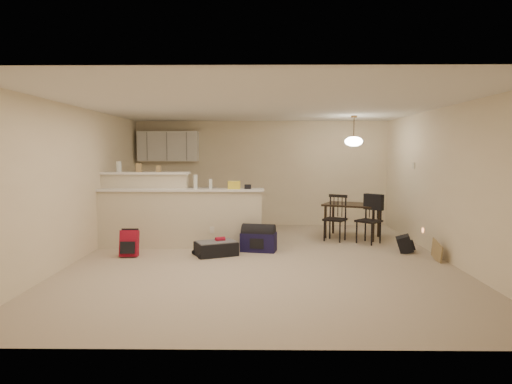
{
  "coord_description": "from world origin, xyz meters",
  "views": [
    {
      "loc": [
        0.0,
        -7.44,
        1.76
      ],
      "look_at": [
        -0.1,
        0.7,
        1.05
      ],
      "focal_mm": 32.0,
      "sensor_mm": 36.0,
      "label": 1
    }
  ],
  "objects_px": {
    "dining_chair_near": "(335,218)",
    "dining_table": "(352,208)",
    "dining_chair_far": "(369,220)",
    "suitcase": "(216,249)",
    "pendant_lamp": "(354,141)",
    "navy_duffel": "(259,242)",
    "black_daypack": "(405,244)",
    "red_backpack": "(129,243)"
  },
  "relations": [
    {
      "from": "dining_table",
      "to": "suitcase",
      "type": "bearing_deg",
      "value": -123.45
    },
    {
      "from": "black_daypack",
      "to": "dining_chair_far",
      "type": "bearing_deg",
      "value": 44.04
    },
    {
      "from": "dining_table",
      "to": "red_backpack",
      "type": "relative_size",
      "value": 3.0
    },
    {
      "from": "navy_duffel",
      "to": "pendant_lamp",
      "type": "bearing_deg",
      "value": 45.82
    },
    {
      "from": "dining_chair_near",
      "to": "suitcase",
      "type": "distance_m",
      "value": 2.62
    },
    {
      "from": "red_backpack",
      "to": "black_daypack",
      "type": "height_order",
      "value": "red_backpack"
    },
    {
      "from": "pendant_lamp",
      "to": "black_daypack",
      "type": "xyz_separation_m",
      "value": [
        0.65,
        -1.39,
        -1.85
      ]
    },
    {
      "from": "dining_chair_near",
      "to": "black_daypack",
      "type": "bearing_deg",
      "value": -14.6
    },
    {
      "from": "dining_table",
      "to": "black_daypack",
      "type": "height_order",
      "value": "dining_table"
    },
    {
      "from": "dining_chair_far",
      "to": "suitcase",
      "type": "xyz_separation_m",
      "value": [
        -2.85,
        -1.07,
        -0.35
      ]
    },
    {
      "from": "pendant_lamp",
      "to": "dining_chair_far",
      "type": "xyz_separation_m",
      "value": [
        0.2,
        -0.61,
        -1.52
      ]
    },
    {
      "from": "dining_chair_near",
      "to": "red_backpack",
      "type": "relative_size",
      "value": 2.07
    },
    {
      "from": "dining_chair_far",
      "to": "red_backpack",
      "type": "distance_m",
      "value": 4.47
    },
    {
      "from": "dining_chair_far",
      "to": "red_backpack",
      "type": "xyz_separation_m",
      "value": [
        -4.31,
        -1.16,
        -0.24
      ]
    },
    {
      "from": "pendant_lamp",
      "to": "dining_chair_near",
      "type": "bearing_deg",
      "value": -139.36
    },
    {
      "from": "dining_chair_far",
      "to": "navy_duffel",
      "type": "bearing_deg",
      "value": -116.64
    },
    {
      "from": "dining_table",
      "to": "dining_chair_near",
      "type": "bearing_deg",
      "value": -115.12
    },
    {
      "from": "pendant_lamp",
      "to": "suitcase",
      "type": "distance_m",
      "value": 3.66
    },
    {
      "from": "dining_chair_far",
      "to": "suitcase",
      "type": "relative_size",
      "value": 1.38
    },
    {
      "from": "pendant_lamp",
      "to": "navy_duffel",
      "type": "xyz_separation_m",
      "value": [
        -1.93,
        -1.34,
        -1.82
      ]
    },
    {
      "from": "pendant_lamp",
      "to": "red_backpack",
      "type": "distance_m",
      "value": 4.82
    },
    {
      "from": "dining_chair_near",
      "to": "dining_chair_far",
      "type": "distance_m",
      "value": 0.66
    },
    {
      "from": "dining_chair_far",
      "to": "red_backpack",
      "type": "relative_size",
      "value": 2.11
    },
    {
      "from": "dining_table",
      "to": "black_daypack",
      "type": "distance_m",
      "value": 1.61
    },
    {
      "from": "navy_duffel",
      "to": "dining_chair_near",
      "type": "bearing_deg",
      "value": 44.03
    },
    {
      "from": "dining_table",
      "to": "dining_chair_far",
      "type": "bearing_deg",
      "value": -48.01
    },
    {
      "from": "dining_chair_near",
      "to": "pendant_lamp",
      "type": "bearing_deg",
      "value": 70.08
    },
    {
      "from": "dining_chair_near",
      "to": "dining_table",
      "type": "bearing_deg",
      "value": 70.08
    },
    {
      "from": "pendant_lamp",
      "to": "black_daypack",
      "type": "height_order",
      "value": "pendant_lamp"
    },
    {
      "from": "dining_table",
      "to": "red_backpack",
      "type": "bearing_deg",
      "value": -132.45
    },
    {
      "from": "dining_table",
      "to": "navy_duffel",
      "type": "xyz_separation_m",
      "value": [
        -1.93,
        -1.34,
        -0.45
      ]
    },
    {
      "from": "dining_chair_near",
      "to": "dining_chair_far",
      "type": "bearing_deg",
      "value": 6.73
    },
    {
      "from": "dining_chair_far",
      "to": "navy_duffel",
      "type": "distance_m",
      "value": 2.26
    },
    {
      "from": "dining_chair_near",
      "to": "navy_duffel",
      "type": "xyz_separation_m",
      "value": [
        -1.51,
        -0.98,
        -0.29
      ]
    },
    {
      "from": "pendant_lamp",
      "to": "navy_duffel",
      "type": "bearing_deg",
      "value": -145.28
    },
    {
      "from": "dining_chair_near",
      "to": "red_backpack",
      "type": "bearing_deg",
      "value": -129.6
    },
    {
      "from": "pendant_lamp",
      "to": "suitcase",
      "type": "bearing_deg",
      "value": -147.7
    },
    {
      "from": "dining_table",
      "to": "dining_chair_far",
      "type": "xyz_separation_m",
      "value": [
        0.2,
        -0.61,
        -0.15
      ]
    },
    {
      "from": "navy_duffel",
      "to": "black_daypack",
      "type": "height_order",
      "value": "navy_duffel"
    },
    {
      "from": "dining_chair_near",
      "to": "suitcase",
      "type": "bearing_deg",
      "value": -120.0
    },
    {
      "from": "navy_duffel",
      "to": "dining_chair_far",
      "type": "bearing_deg",
      "value": 29.95
    },
    {
      "from": "dining_table",
      "to": "dining_chair_near",
      "type": "relative_size",
      "value": 1.45
    }
  ]
}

